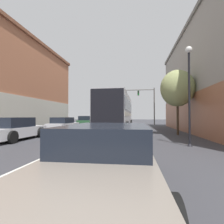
% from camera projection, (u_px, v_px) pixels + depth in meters
% --- Properties ---
extents(lane_center_line, '(0.14, 45.32, 0.01)m').
position_uv_depth(lane_center_line, '(104.00, 131.00, 16.89)').
color(lane_center_line, silver).
rests_on(lane_center_line, ground_plane).
extents(bus, '(3.04, 11.08, 3.54)m').
position_uv_depth(bus, '(117.00, 111.00, 18.19)').
color(bus, '#B7B7BC').
rests_on(bus, ground_plane).
extents(hatchback_foreground, '(1.98, 4.56, 1.26)m').
position_uv_depth(hatchback_foreground, '(106.00, 160.00, 3.26)').
color(hatchback_foreground, slate).
rests_on(hatchback_foreground, ground_plane).
extents(parked_car_left_near, '(1.95, 4.41, 1.36)m').
position_uv_depth(parked_car_left_near, '(15.00, 129.00, 10.47)').
color(parked_car_left_near, silver).
rests_on(parked_car_left_near, ground_plane).
extents(parked_car_left_mid, '(2.19, 4.43, 1.45)m').
position_uv_depth(parked_car_left_mid, '(93.00, 120.00, 30.81)').
color(parked_car_left_mid, '#285633').
rests_on(parked_car_left_mid, ground_plane).
extents(parked_car_left_far, '(2.37, 4.29, 1.46)m').
position_uv_depth(parked_car_left_far, '(86.00, 121.00, 25.65)').
color(parked_car_left_far, '#285633').
rests_on(parked_car_left_far, ground_plane).
extents(parked_car_left_distant, '(2.05, 4.03, 1.32)m').
position_uv_depth(parked_car_left_distant, '(63.00, 125.00, 16.74)').
color(parked_car_left_distant, silver).
rests_on(parked_car_left_distant, ground_plane).
extents(traffic_signal_gantry, '(8.70, 0.36, 6.12)m').
position_uv_depth(traffic_signal_gantry, '(136.00, 97.00, 29.09)').
color(traffic_signal_gantry, '#514C47').
rests_on(traffic_signal_gantry, ground_plane).
extents(street_lamp, '(0.32, 0.32, 4.79)m').
position_uv_depth(street_lamp, '(189.00, 88.00, 8.34)').
color(street_lamp, black).
rests_on(street_lamp, ground_plane).
extents(street_tree_near, '(2.56, 2.31, 5.00)m').
position_uv_depth(street_tree_near, '(177.00, 88.00, 13.42)').
color(street_tree_near, '#3D2D1E').
rests_on(street_tree_near, ground_plane).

